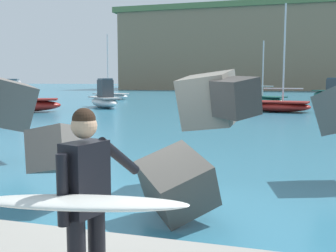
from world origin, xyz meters
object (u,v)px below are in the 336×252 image
(boat_mid_centre, at_px, (331,93))
(boat_far_right, at_px, (111,96))
(boat_near_left, at_px, (278,105))
(station_building_west, at_px, (308,1))
(boat_near_centre, at_px, (12,102))
(boat_near_right, at_px, (265,100))
(boat_mid_right, at_px, (104,99))
(surfer_with_board, at_px, (80,202))

(boat_mid_centre, height_order, boat_far_right, boat_far_right)
(boat_near_left, height_order, station_building_west, station_building_west)
(boat_near_left, height_order, boat_near_centre, boat_near_left)
(boat_near_left, relative_size, boat_near_right, 1.29)
(boat_mid_centre, relative_size, station_building_west, 0.58)
(boat_near_right, distance_m, station_building_west, 69.36)
(boat_mid_right, height_order, boat_far_right, boat_far_right)
(boat_near_right, distance_m, boat_mid_centre, 14.01)
(boat_mid_right, bearing_deg, station_building_west, 75.86)
(boat_mid_centre, distance_m, boat_mid_right, 27.51)
(boat_near_right, height_order, boat_mid_centre, boat_near_right)
(boat_near_right, bearing_deg, station_building_west, 84.55)
(boat_far_right, bearing_deg, boat_near_left, -35.00)
(boat_near_left, bearing_deg, boat_near_centre, -162.12)
(boat_near_left, distance_m, boat_near_right, 8.11)
(boat_mid_centre, relative_size, boat_far_right, 0.62)
(surfer_with_board, xyz_separation_m, boat_far_right, (-17.66, 39.55, -0.84))
(boat_near_left, bearing_deg, surfer_with_board, -92.30)
(boat_near_left, bearing_deg, boat_mid_centre, 74.63)
(surfer_with_board, bearing_deg, boat_near_left, 87.70)
(boat_mid_right, bearing_deg, boat_near_centre, -123.83)
(surfer_with_board, relative_size, boat_near_centre, 0.32)
(boat_near_centre, distance_m, boat_mid_centre, 34.77)
(boat_near_centre, bearing_deg, boat_near_right, 39.96)
(surfer_with_board, xyz_separation_m, boat_mid_right, (-12.46, 26.87, -0.57))
(boat_mid_right, distance_m, boat_far_right, 13.71)
(boat_mid_right, xyz_separation_m, station_building_west, (18.55, 73.60, 20.09))
(boat_far_right, bearing_deg, boat_mid_centre, 16.35)
(boat_near_centre, xyz_separation_m, boat_far_right, (-1.10, 18.79, -0.27))
(boat_near_right, xyz_separation_m, station_building_west, (6.30, 66.01, 20.34))
(boat_near_centre, bearing_deg, boat_near_left, 17.88)
(boat_near_right, bearing_deg, boat_mid_centre, 60.76)
(boat_near_centre, height_order, boat_mid_centre, boat_mid_centre)
(surfer_with_board, xyz_separation_m, boat_near_centre, (-16.56, 20.76, -0.57))
(boat_near_left, bearing_deg, boat_far_right, 145.00)
(boat_far_right, bearing_deg, boat_near_right, -16.30)
(boat_near_centre, bearing_deg, boat_far_right, 93.35)
(station_building_west, bearing_deg, boat_near_centre, -105.86)
(boat_mid_right, bearing_deg, boat_near_left, -1.80)
(boat_near_left, xyz_separation_m, boat_mid_right, (-13.53, 0.42, 0.26))
(boat_mid_centre, bearing_deg, station_building_west, 90.57)
(boat_near_left, bearing_deg, boat_mid_right, 178.20)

